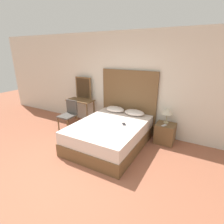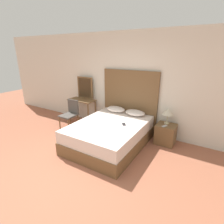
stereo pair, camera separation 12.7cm
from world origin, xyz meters
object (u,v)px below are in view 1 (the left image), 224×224
object	(u,v)px
vanity_desk	(80,105)
chair	(69,113)
phone_on_bed	(124,124)
phone_on_nightstand	(164,125)
bed	(110,134)
nightstand	(165,133)
table_lamp	(167,111)

from	to	relation	value
vanity_desk	chair	distance (m)	0.52
phone_on_bed	phone_on_nightstand	world-z (taller)	phone_on_bed
bed	chair	bearing A→B (deg)	170.06
nightstand	table_lamp	world-z (taller)	table_lamp
nightstand	phone_on_nightstand	world-z (taller)	phone_on_nightstand
phone_on_bed	vanity_desk	size ratio (longest dim) A/B	0.19
phone_on_nightstand	nightstand	bearing A→B (deg)	78.96
bed	phone_on_bed	xyz separation A→B (m)	(0.32, 0.10, 0.30)
bed	table_lamp	xyz separation A→B (m)	(1.11, 0.87, 0.51)
nightstand	vanity_desk	xyz separation A→B (m)	(-2.65, -0.01, 0.36)
table_lamp	vanity_desk	distance (m)	2.64
phone_on_bed	nightstand	world-z (taller)	phone_on_bed
table_lamp	vanity_desk	xyz separation A→B (m)	(-2.63, -0.10, -0.19)
phone_on_bed	table_lamp	size ratio (longest dim) A/B	0.42
vanity_desk	chair	xyz separation A→B (m)	(-0.02, -0.51, -0.13)
vanity_desk	bed	bearing A→B (deg)	-27.10
bed	chair	xyz separation A→B (m)	(-1.53, 0.27, 0.19)
nightstand	chair	distance (m)	2.73
vanity_desk	table_lamp	bearing A→B (deg)	2.09
phone_on_bed	chair	bearing A→B (deg)	174.93
nightstand	table_lamp	distance (m)	0.56
chair	nightstand	bearing A→B (deg)	10.98
phone_on_nightstand	vanity_desk	world-z (taller)	vanity_desk
table_lamp	phone_on_nightstand	size ratio (longest dim) A/B	2.31
bed	nightstand	size ratio (longest dim) A/B	4.05
table_lamp	phone_on_bed	bearing A→B (deg)	-136.05
table_lamp	phone_on_nightstand	xyz separation A→B (m)	(-0.00, -0.19, -0.30)
nightstand	chair	bearing A→B (deg)	-169.02
phone_on_nightstand	bed	bearing A→B (deg)	-148.65
bed	chair	distance (m)	1.57
bed	phone_on_bed	world-z (taller)	phone_on_bed
phone_on_bed	table_lamp	xyz separation A→B (m)	(0.80, 0.77, 0.22)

